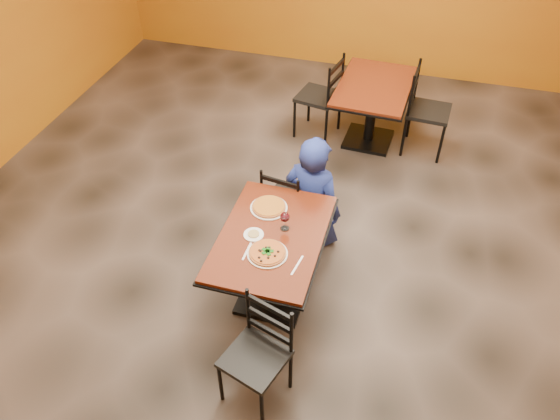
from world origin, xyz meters
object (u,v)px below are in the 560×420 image
(chair_second_right, at_px, (429,112))
(chair_second_left, at_px, (318,97))
(chair_main_near, at_px, (255,359))
(chair_main_far, at_px, (287,202))
(pizza_far, at_px, (269,206))
(plate_main, at_px, (267,254))
(wine_glass, at_px, (285,220))
(diner, at_px, (313,190))
(table_main, at_px, (272,253))
(side_plate, at_px, (254,235))
(pizza_main, at_px, (267,252))
(table_second, at_px, (373,100))
(plate_far, at_px, (269,208))

(chair_second_right, bearing_deg, chair_second_left, 93.76)
(chair_main_near, xyz_separation_m, chair_main_far, (-0.23, 1.70, -0.02))
(chair_main_near, height_order, pizza_far, chair_main_near)
(plate_main, distance_m, wine_glass, 0.32)
(chair_main_near, distance_m, pizza_far, 1.28)
(chair_main_near, distance_m, diner, 1.77)
(table_main, bearing_deg, wine_glass, 53.37)
(chair_second_right, distance_m, side_plate, 2.93)
(chair_main_near, height_order, pizza_main, chair_main_near)
(plate_main, relative_size, pizza_main, 1.09)
(side_plate, bearing_deg, pizza_far, 86.17)
(chair_second_left, xyz_separation_m, side_plate, (0.08, -2.66, 0.25))
(table_second, xyz_separation_m, wine_glass, (-0.34, -2.53, 0.28))
(table_main, xyz_separation_m, table_second, (0.42, 2.63, -0.00))
(side_plate, height_order, wine_glass, wine_glass)
(pizza_far, distance_m, wine_glass, 0.28)
(chair_main_far, distance_m, side_plate, 0.89)
(chair_main_near, height_order, chair_second_right, chair_second_right)
(table_main, relative_size, table_second, 0.99)
(table_second, bearing_deg, table_main, -99.03)
(chair_main_near, relative_size, plate_far, 2.87)
(diner, bearing_deg, table_second, -84.85)
(plate_main, relative_size, pizza_far, 1.11)
(chair_main_far, bearing_deg, pizza_main, 105.34)
(side_plate, bearing_deg, wine_glass, 32.92)
(chair_main_near, relative_size, chair_second_left, 0.89)
(diner, distance_m, pizza_main, 1.08)
(chair_second_right, distance_m, pizza_main, 3.03)
(chair_main_near, relative_size, side_plate, 5.55)
(pizza_main, xyz_separation_m, side_plate, (-0.17, 0.17, -0.02))
(chair_main_far, bearing_deg, table_second, -96.57)
(chair_main_near, xyz_separation_m, chair_second_right, (0.91, 3.54, 0.07))
(diner, height_order, pizza_far, diner)
(side_plate, bearing_deg, chair_second_left, 91.76)
(table_main, xyz_separation_m, pizza_far, (-0.11, 0.30, 0.21))
(chair_second_right, height_order, diner, diner)
(table_main, height_order, plate_main, plate_main)
(chair_second_left, relative_size, wine_glass, 5.56)
(table_second, height_order, pizza_main, pizza_main)
(plate_far, bearing_deg, table_main, -69.29)
(pizza_far, distance_m, side_plate, 0.34)
(side_plate, distance_m, wine_glass, 0.27)
(table_second, height_order, chair_second_left, chair_second_left)
(table_second, xyz_separation_m, diner, (-0.28, -1.78, 0.01))
(pizza_main, height_order, wine_glass, wine_glass)
(pizza_far, bearing_deg, side_plate, -93.83)
(table_second, xyz_separation_m, pizza_main, (-0.39, -2.83, 0.22))
(plate_far, relative_size, wine_glass, 1.72)
(plate_far, bearing_deg, pizza_main, -74.31)
(table_second, relative_size, wine_glass, 6.92)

